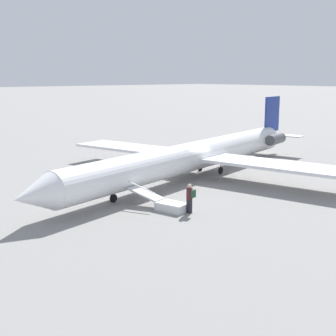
{
  "coord_description": "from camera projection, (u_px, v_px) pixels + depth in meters",
  "views": [
    {
      "loc": [
        24.75,
        25.66,
        7.85
      ],
      "look_at": [
        3.85,
        1.6,
        1.54
      ],
      "focal_mm": 50.0,
      "sensor_mm": 36.0,
      "label": 1
    }
  ],
  "objects": [
    {
      "name": "airplane_main",
      "position": [
        198.0,
        155.0,
        36.81
      ],
      "size": [
        32.39,
        25.39,
        5.79
      ],
      "rotation": [
        0.0,
        0.0,
        0.22
      ],
      "color": "white",
      "rests_on": "ground"
    },
    {
      "name": "boarding_stairs",
      "position": [
        166.0,
        204.0,
        27.76
      ],
      "size": [
        1.88,
        4.13,
        1.52
      ],
      "rotation": [
        0.0,
        0.0,
        -1.35
      ],
      "color": "silver",
      "rests_on": "ground"
    },
    {
      "name": "passenger",
      "position": [
        190.0,
        196.0,
        26.96
      ],
      "size": [
        0.39,
        0.56,
        1.74
      ],
      "rotation": [
        0.0,
        0.0,
        -1.35
      ],
      "color": "#23232D",
      "rests_on": "ground"
    },
    {
      "name": "ground_plane",
      "position": [
        192.0,
        178.0,
        36.44
      ],
      "size": [
        600.0,
        600.0,
        0.0
      ],
      "primitive_type": "plane",
      "color": "gray"
    }
  ]
}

